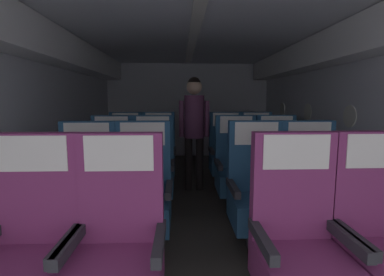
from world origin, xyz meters
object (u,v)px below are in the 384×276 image
object	(u,v)px
seat_b_right_window	(258,195)
seat_a_right_window	(299,248)
seat_b_left_aisle	(143,197)
seat_d_left_aisle	(159,156)
seat_a_left_aisle	(118,252)
seat_d_right_aisle	(257,155)
seat_c_right_aisle	(278,169)
seat_d_right_window	(226,155)
seat_d_left_window	(125,156)
seat_b_right_aisle	(311,195)
seat_c_left_aisle	(153,171)
seat_c_left_window	(111,171)
seat_a_left_window	(30,253)
seat_b_left_window	(86,198)
seat_c_right_window	(237,170)
flight_attendant	(194,121)
seat_a_right_aisle	(383,245)

from	to	relation	value
seat_b_right_window	seat_a_right_window	bearing A→B (deg)	-90.54
seat_b_left_aisle	seat_d_left_aisle	world-z (taller)	same
seat_a_left_aisle	seat_d_right_aisle	size ratio (longest dim) A/B	1.00
seat_c_right_aisle	seat_d_right_window	world-z (taller)	same
seat_a_right_window	seat_b_left_aisle	distance (m)	1.34
seat_d_left_window	seat_b_right_window	bearing A→B (deg)	-50.49
seat_b_right_aisle	seat_c_left_aisle	size ratio (longest dim) A/B	1.00
seat_b_right_window	seat_d_left_aisle	distance (m)	2.06
seat_b_right_window	seat_c_left_window	bearing A→B (deg)	148.50
seat_b_right_window	seat_c_right_aisle	xyz separation A→B (m)	(0.49, 0.91, 0.00)
seat_a_left_window	seat_d_left_window	xyz separation A→B (m)	(0.00, 2.70, 0.00)
seat_a_right_window	seat_b_left_window	distance (m)	1.71
seat_a_right_window	seat_c_right_window	bearing A→B (deg)	89.99
seat_c_left_window	seat_c_left_aisle	bearing A→B (deg)	-1.54
seat_d_left_window	seat_d_right_window	distance (m)	1.49
seat_a_right_window	seat_c_left_window	bearing A→B (deg)	129.02
seat_b_right_aisle	seat_d_left_window	xyz separation A→B (m)	(-1.95, 1.80, 0.00)
seat_a_left_window	seat_d_right_aisle	world-z (taller)	same
seat_c_left_aisle	flight_attendant	world-z (taller)	flight_attendant
seat_a_right_aisle	seat_c_left_window	distance (m)	2.66
seat_a_right_window	seat_b_left_window	size ratio (longest dim) A/B	1.00
seat_c_left_aisle	flight_attendant	xyz separation A→B (m)	(0.52, 0.78, 0.52)
seat_b_left_aisle	seat_c_left_aisle	size ratio (longest dim) A/B	1.00
seat_a_left_window	seat_c_right_window	xyz separation A→B (m)	(1.48, 1.79, 0.00)
seat_b_left_window	seat_c_right_window	bearing A→B (deg)	31.96
seat_a_left_window	seat_a_left_aisle	size ratio (longest dim) A/B	1.00
flight_attendant	seat_c_left_window	bearing A→B (deg)	36.84
seat_b_left_aisle	seat_c_left_aisle	distance (m)	0.90
seat_a_right_aisle	seat_b_right_window	size ratio (longest dim) A/B	1.00
seat_d_left_window	seat_d_left_aisle	xyz separation A→B (m)	(0.49, 0.00, 0.00)
seat_c_right_aisle	seat_d_left_aisle	distance (m)	1.73
seat_a_left_aisle	seat_c_right_window	bearing A→B (deg)	60.94
seat_d_right_aisle	seat_b_right_aisle	bearing A→B (deg)	-89.94
seat_b_left_window	seat_c_right_window	size ratio (longest dim) A/B	1.00
seat_b_left_window	seat_b_left_aisle	world-z (taller)	same
seat_b_right_aisle	seat_b_right_window	bearing A→B (deg)	179.19
seat_c_left_window	seat_c_right_window	xyz separation A→B (m)	(1.47, -0.01, 0.00)
seat_d_right_window	seat_b_right_window	bearing A→B (deg)	-90.24
seat_c_left_aisle	seat_c_right_window	world-z (taller)	same
seat_b_left_window	seat_c_left_window	distance (m)	0.92
seat_a_left_aisle	seat_b_left_aisle	distance (m)	0.90
seat_b_left_aisle	seat_c_left_window	bearing A→B (deg)	117.86
seat_d_left_window	seat_c_right_window	bearing A→B (deg)	-31.48
seat_b_left_aisle	seat_a_right_window	bearing A→B (deg)	-42.43
seat_c_left_aisle	seat_d_right_aisle	distance (m)	1.72
seat_b_right_window	seat_d_right_aisle	size ratio (longest dim) A/B	1.00
seat_d_left_window	seat_d_right_aisle	bearing A→B (deg)	-0.08
seat_b_left_window	flight_attendant	size ratio (longest dim) A/B	0.69
seat_a_left_window	seat_b_right_aisle	xyz separation A→B (m)	(1.96, 0.89, 0.00)
seat_c_right_aisle	seat_c_left_aisle	bearing A→B (deg)	-179.22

